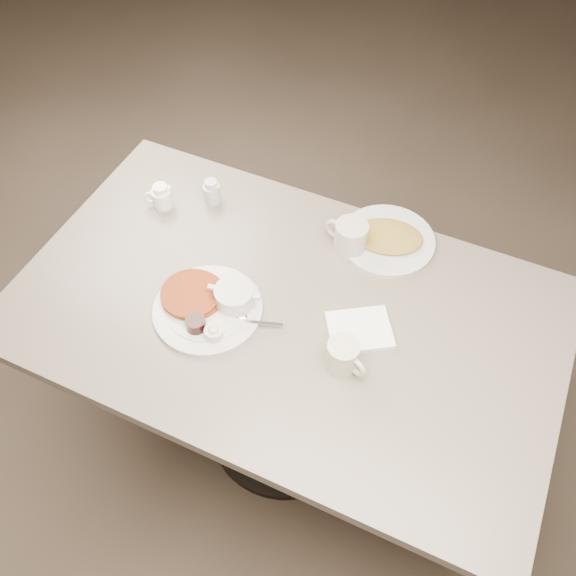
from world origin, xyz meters
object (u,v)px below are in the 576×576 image
at_px(main_plate, 210,304).
at_px(coffee_mug_near, 344,356).
at_px(diner_table, 285,342).
at_px(creamer_left, 161,197).
at_px(coffee_mug_far, 350,237).
at_px(creamer_right, 212,192).
at_px(hash_plate, 387,239).

distance_m(main_plate, coffee_mug_near, 0.40).
bearing_deg(diner_table, creamer_left, 158.49).
bearing_deg(main_plate, creamer_left, 139.05).
xyz_separation_m(coffee_mug_far, creamer_left, (-0.60, -0.07, -0.01)).
height_order(main_plate, creamer_right, creamer_right).
xyz_separation_m(coffee_mug_near, hash_plate, (-0.04, 0.45, -0.03)).
distance_m(main_plate, creamer_left, 0.44).
xyz_separation_m(main_plate, coffee_mug_near, (0.39, -0.02, 0.02)).
bearing_deg(diner_table, coffee_mug_far, 74.27).
relative_size(main_plate, coffee_mug_far, 2.65).
bearing_deg(creamer_right, creamer_left, -147.27).
bearing_deg(coffee_mug_near, main_plate, 177.79).
height_order(coffee_mug_near, creamer_left, coffee_mug_near).
bearing_deg(creamer_left, hash_plate, 11.98).
relative_size(diner_table, coffee_mug_near, 11.72).
xyz_separation_m(main_plate, coffee_mug_far, (0.26, 0.36, 0.03)).
height_order(diner_table, coffee_mug_far, coffee_mug_far).
xyz_separation_m(creamer_right, hash_plate, (0.56, 0.06, -0.02)).
bearing_deg(coffee_mug_far, main_plate, -125.88).
distance_m(diner_table, hash_plate, 0.43).
relative_size(main_plate, coffee_mug_near, 3.02).
bearing_deg(main_plate, creamer_right, 118.38).
relative_size(coffee_mug_far, hash_plate, 0.42).
relative_size(coffee_mug_near, coffee_mug_far, 0.88).
xyz_separation_m(diner_table, hash_plate, (0.17, 0.35, 0.18)).
bearing_deg(creamer_left, coffee_mug_far, 7.17).
height_order(coffee_mug_near, creamer_right, coffee_mug_near).
height_order(main_plate, creamer_left, creamer_left).
xyz_separation_m(diner_table, coffee_mug_near, (0.21, -0.10, 0.22)).
bearing_deg(creamer_left, coffee_mug_near, -22.70).
height_order(diner_table, coffee_mug_near, coffee_mug_near).
xyz_separation_m(diner_table, creamer_left, (-0.52, 0.20, 0.21)).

